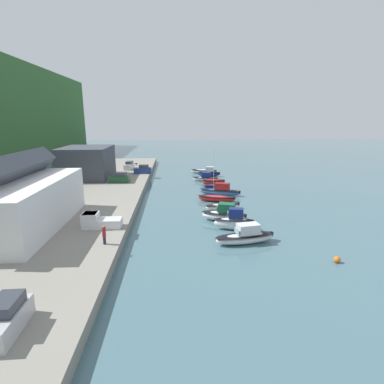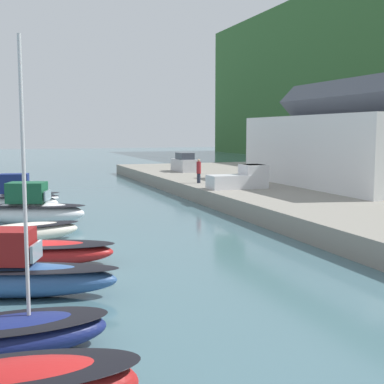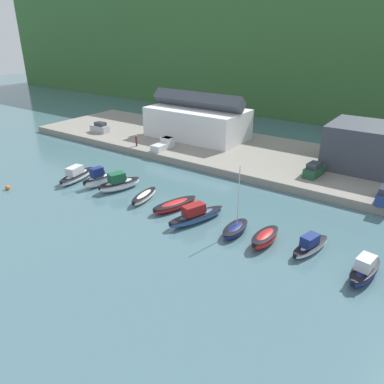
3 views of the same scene
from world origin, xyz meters
The scene contains 23 objects.
ground_plane centered at (0.00, 0.00, 0.00)m, with size 320.00×320.00×0.00m, color #476B75.
quay_promenade centered at (0.00, 25.27, 0.61)m, with size 100.90×23.03×1.22m.
harbor_clubhouse centered at (-16.00, 27.21, 4.51)m, with size 20.01×10.69×9.14m.
yacht_club_building centered at (16.77, 27.55, 4.70)m, with size 13.00×10.45×6.97m.
moored_boat_0 centered at (-19.74, -0.59, 0.85)m, with size 3.38×7.66×2.37m.
moored_boat_1 centered at (-15.24, -0.09, 1.10)m, with size 2.40×5.50×2.95m.
moored_boat_2 centered at (-11.77, 0.60, 0.98)m, with size 4.18×6.92×2.66m.
moored_boat_3 centered at (-6.30, -0.05, 0.56)m, with size 2.74×6.02×1.05m.
moored_boat_4 centered at (-1.20, 0.24, 0.58)m, with size 3.89×7.14×1.07m.
moored_boat_5 centered at (3.08, -1.12, 0.87)m, with size 4.42×8.22×2.41m.
moored_boat_6 centered at (8.40, -0.81, 0.58)m, with size 2.12×4.94×8.22m.
moored_boat_7 centered at (12.16, -0.95, 0.74)m, with size 2.20×5.15×1.40m.
moored_boat_8 centered at (16.77, 0.39, 0.73)m, with size 3.05×6.20×2.07m.
moored_boat_9 centered at (22.53, -1.23, 0.90)m, with size 2.75×5.98×2.49m.
moored_boat_10 centered at (27.16, -0.29, 0.57)m, with size 4.53×7.62×1.06m.
parked_car_0 centered at (-35.31, 18.54, 2.14)m, with size 4.24×1.90×2.16m.
parked_car_1 centered at (21.28, 15.42, 2.14)m, with size 1.81×4.21×2.16m.
parked_car_2 centered at (27.48, 19.65, 2.14)m, with size 4.42×2.39×2.16m.
parked_car_3 centered at (10.74, 19.30, 2.14)m, with size 2.27×4.38×2.16m.
pickup_truck_0 centered at (-16.60, 17.21, 2.04)m, with size 2.02×4.73×1.90m.
person_on_quay centered at (-21.84, 15.38, 2.32)m, with size 0.40×0.40×2.14m.
dog_on_quay centered at (34.61, 18.68, 1.68)m, with size 0.74×0.81×0.68m.
mooring_buoy_0 centered at (-25.23, -8.81, 0.34)m, with size 0.68×0.68×0.68m.
Camera 1 is at (-52.42, 7.81, 14.42)m, focal length 28.00 mm.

